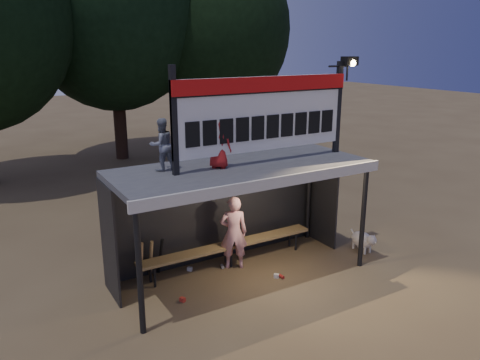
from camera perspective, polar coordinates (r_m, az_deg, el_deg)
name	(u,v)px	position (r m, az deg, el deg)	size (l,w,h in m)	color
ground	(241,275)	(9.77, 0.18, -11.51)	(80.00, 80.00, 0.00)	brown
player	(234,233)	(9.77, -0.79, -6.42)	(0.57, 0.38, 1.57)	white
child_a	(162,145)	(8.58, -9.55, 4.27)	(0.47, 0.36, 0.96)	slate
child_b	(219,143)	(8.66, -2.61, 4.50)	(0.46, 0.30, 0.93)	maroon
dugout_shelter	(235,186)	(9.26, -0.58, -0.72)	(5.10, 2.08, 2.32)	#3F3F41
scoreboard_assembly	(267,111)	(9.03, 3.31, 8.42)	(4.10, 0.27, 1.99)	black
bench	(228,246)	(10.01, -1.44, -8.05)	(4.00, 0.35, 0.48)	olive
tree_mid	(112,1)	(19.78, -15.39, 20.26)	(7.22, 7.22, 10.36)	black
tree_right	(217,29)	(20.28, -2.88, 17.89)	(6.08, 6.08, 8.72)	black
dog	(363,240)	(11.06, 14.81, -7.07)	(0.36, 0.81, 0.49)	beige
bats	(151,258)	(9.64, -10.81, -9.36)	(0.48, 0.33, 0.84)	#A1784B
litter	(230,277)	(9.61, -1.17, -11.74)	(2.18, 1.35, 0.08)	#B02B1E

